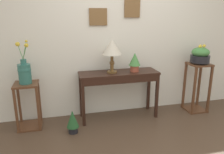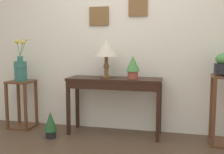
{
  "view_description": "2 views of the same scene",
  "coord_description": "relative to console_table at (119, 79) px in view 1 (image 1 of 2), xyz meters",
  "views": [
    {
      "loc": [
        -1.03,
        -2.07,
        1.72
      ],
      "look_at": [
        -0.21,
        1.26,
        0.72
      ],
      "focal_mm": 35.74,
      "sensor_mm": 36.0,
      "label": 1
    },
    {
      "loc": [
        0.73,
        -2.28,
        1.23
      ],
      "look_at": [
        -0.13,
        1.27,
        0.8
      ],
      "focal_mm": 43.38,
      "sensor_mm": 36.0,
      "label": 2
    }
  ],
  "objects": [
    {
      "name": "back_wall_with_art",
      "position": [
        0.1,
        0.32,
        0.72
      ],
      "size": [
        9.0,
        0.13,
        2.8
      ],
      "color": "silver",
      "rests_on": "ground"
    },
    {
      "name": "table_lamp",
      "position": [
        -0.11,
        0.02,
        0.5
      ],
      "size": [
        0.31,
        0.31,
        0.53
      ],
      "color": "brown",
      "rests_on": "console_table"
    },
    {
      "name": "pedestal_stand_left",
      "position": [
        -1.42,
        0.02,
        -0.32
      ],
      "size": [
        0.35,
        0.35,
        0.71
      ],
      "color": "#56331E",
      "rests_on": "ground"
    },
    {
      "name": "pedestal_stand_right",
      "position": [
        1.42,
        -0.04,
        -0.24
      ],
      "size": [
        0.35,
        0.35,
        0.87
      ],
      "color": "#56331E",
      "rests_on": "ground"
    },
    {
      "name": "flower_vase_tall_left",
      "position": [
        -1.42,
        0.02,
        0.22
      ],
      "size": [
        0.19,
        0.21,
        0.62
      ],
      "color": "#2D665B",
      "rests_on": "pedestal_stand_left"
    },
    {
      "name": "planter_bowl_wide_right",
      "position": [
        1.42,
        -0.04,
        0.34
      ],
      "size": [
        0.32,
        0.32,
        0.33
      ],
      "color": "black",
      "rests_on": "pedestal_stand_right"
    },
    {
      "name": "potted_plant_floor",
      "position": [
        -0.79,
        -0.33,
        -0.48
      ],
      "size": [
        0.18,
        0.18,
        0.35
      ],
      "color": "black",
      "rests_on": "ground"
    },
    {
      "name": "console_table",
      "position": [
        0.0,
        0.0,
        0.0
      ],
      "size": [
        1.28,
        0.41,
        0.79
      ],
      "color": "black",
      "rests_on": "ground"
    },
    {
      "name": "potted_plant_on_console",
      "position": [
        0.26,
        -0.0,
        0.28
      ],
      "size": [
        0.18,
        0.18,
        0.31
      ],
      "color": "#9E4733",
      "rests_on": "console_table"
    }
  ]
}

